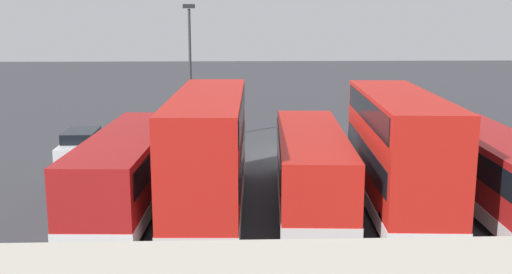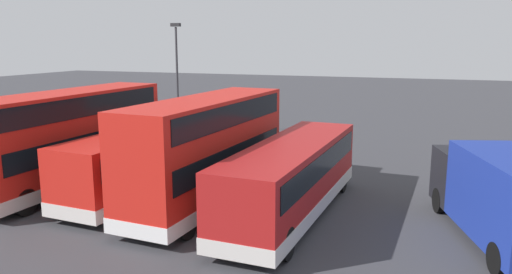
# 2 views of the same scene
# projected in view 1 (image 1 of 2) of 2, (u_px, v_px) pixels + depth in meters

# --- Properties ---
(ground_plane) EXTENTS (140.00, 140.00, 0.00)m
(ground_plane) POSITION_uv_depth(u_px,v_px,m) (285.00, 154.00, 32.90)
(ground_plane) COLOR #38383D
(bus_single_deck_near_end) EXTENTS (3.04, 10.86, 2.95)m
(bus_single_deck_near_end) POSITION_uv_depth(u_px,v_px,m) (493.00, 169.00, 23.04)
(bus_single_deck_near_end) COLOR #A51919
(bus_single_deck_near_end) RESTS_ON ground
(bus_double_decker_second) EXTENTS (3.21, 10.23, 4.55)m
(bus_double_decker_second) POSITION_uv_depth(u_px,v_px,m) (398.00, 149.00, 22.84)
(bus_double_decker_second) COLOR red
(bus_double_decker_second) RESTS_ON ground
(bus_single_deck_third) EXTENTS (3.23, 10.97, 2.95)m
(bus_single_deck_third) POSITION_uv_depth(u_px,v_px,m) (311.00, 164.00, 23.82)
(bus_single_deck_third) COLOR red
(bus_single_deck_third) RESTS_ON ground
(bus_double_decker_fourth) EXTENTS (2.98, 10.99, 4.55)m
(bus_double_decker_fourth) POSITION_uv_depth(u_px,v_px,m) (209.00, 149.00, 22.88)
(bus_double_decker_fourth) COLOR red
(bus_double_decker_fourth) RESTS_ON ground
(bus_single_deck_fifth) EXTENTS (3.09, 10.95, 2.95)m
(bus_single_deck_fifth) POSITION_uv_depth(u_px,v_px,m) (128.00, 168.00, 23.32)
(bus_single_deck_fifth) COLOR #A51919
(bus_single_deck_fifth) RESTS_ON ground
(car_hatchback_silver) EXTENTS (1.91, 4.49, 1.43)m
(car_hatchback_silver) POSITION_uv_depth(u_px,v_px,m) (81.00, 144.00, 31.98)
(car_hatchback_silver) COLOR silver
(car_hatchback_silver) RESTS_ON ground
(lamp_post_tall) EXTENTS (0.70, 0.30, 8.13)m
(lamp_post_tall) POSITION_uv_depth(u_px,v_px,m) (190.00, 63.00, 35.24)
(lamp_post_tall) COLOR #38383D
(lamp_post_tall) RESTS_ON ground
(waste_bin_yellow) EXTENTS (0.60, 0.60, 0.95)m
(waste_bin_yellow) POSITION_uv_depth(u_px,v_px,m) (364.00, 129.00, 37.44)
(waste_bin_yellow) COLOR yellow
(waste_bin_yellow) RESTS_ON ground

